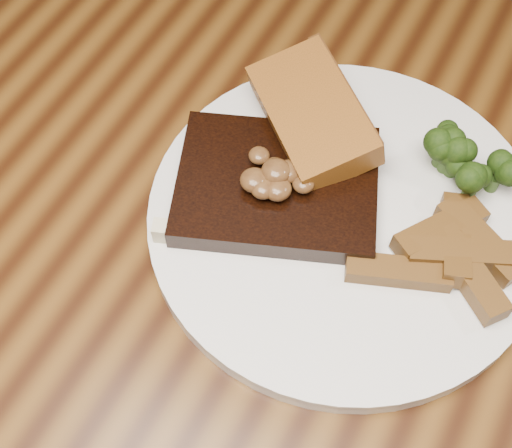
{
  "coord_description": "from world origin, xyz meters",
  "views": [
    {
      "loc": [
        0.11,
        -0.23,
        1.24
      ],
      "look_at": [
        -0.01,
        0.01,
        0.78
      ],
      "focal_mm": 50.0,
      "sensor_mm": 36.0,
      "label": 1
    }
  ],
  "objects_px": {
    "garlic_bread": "(311,130)",
    "potato_wedges": "(436,252)",
    "dining_table": "(264,313)",
    "steak": "(277,187)",
    "plate": "(344,218)"
  },
  "relations": [
    {
      "from": "garlic_bread",
      "to": "potato_wedges",
      "type": "xyz_separation_m",
      "value": [
        0.13,
        -0.06,
        -0.0
      ]
    },
    {
      "from": "dining_table",
      "to": "potato_wedges",
      "type": "xyz_separation_m",
      "value": [
        0.11,
        0.06,
        0.12
      ]
    },
    {
      "from": "dining_table",
      "to": "garlic_bread",
      "type": "distance_m",
      "value": 0.17
    },
    {
      "from": "dining_table",
      "to": "steak",
      "type": "height_order",
      "value": "steak"
    },
    {
      "from": "steak",
      "to": "potato_wedges",
      "type": "relative_size",
      "value": 1.55
    },
    {
      "from": "dining_table",
      "to": "plate",
      "type": "relative_size",
      "value": 5.18
    },
    {
      "from": "plate",
      "to": "potato_wedges",
      "type": "xyz_separation_m",
      "value": [
        0.08,
        -0.01,
        0.02
      ]
    },
    {
      "from": "plate",
      "to": "dining_table",
      "type": "bearing_deg",
      "value": -121.08
    },
    {
      "from": "garlic_bread",
      "to": "steak",
      "type": "bearing_deg",
      "value": -48.57
    },
    {
      "from": "plate",
      "to": "potato_wedges",
      "type": "distance_m",
      "value": 0.08
    },
    {
      "from": "garlic_bread",
      "to": "potato_wedges",
      "type": "distance_m",
      "value": 0.14
    },
    {
      "from": "steak",
      "to": "garlic_bread",
      "type": "relative_size",
      "value": 1.27
    },
    {
      "from": "steak",
      "to": "potato_wedges",
      "type": "distance_m",
      "value": 0.13
    },
    {
      "from": "garlic_bread",
      "to": "plate",
      "type": "bearing_deg",
      "value": -2.12
    },
    {
      "from": "potato_wedges",
      "to": "dining_table",
      "type": "bearing_deg",
      "value": -153.26
    }
  ]
}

